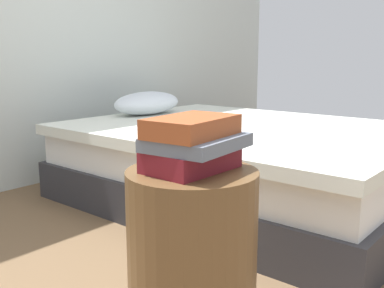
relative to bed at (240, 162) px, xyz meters
The scene contains 5 objects.
bed is the anchor object (origin of this frame).
side_table 1.46m from the bed, 151.51° to the right, with size 0.37×0.37×0.55m, color brown.
book_maroon 1.49m from the bed, 151.68° to the right, with size 0.25×0.17×0.06m, color maroon.
book_slate 1.50m from the bed, 151.02° to the right, with size 0.27×0.21×0.04m, color slate.
book_rust 1.52m from the bed, 151.64° to the right, with size 0.26×0.17×0.05m, color #994723.
Camera 1 is at (-0.92, -0.77, 0.85)m, focal length 41.94 mm.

